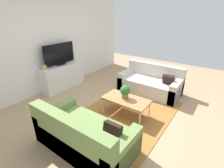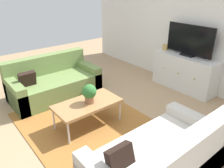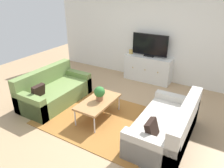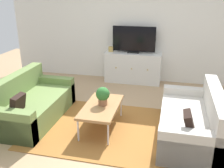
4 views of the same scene
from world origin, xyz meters
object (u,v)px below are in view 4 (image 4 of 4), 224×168
at_px(coffee_table, 101,107).
at_px(tv_console, 133,68).
at_px(couch_right_side, 195,123).
at_px(flat_screen_tv, 134,40).
at_px(couch_left_side, 30,105).
at_px(mantel_clock, 111,49).
at_px(potted_plant, 103,95).

xyz_separation_m(coffee_table, tv_console, (0.15, 2.41, -0.01)).
distance_m(couch_right_side, flat_screen_tv, 2.87).
xyz_separation_m(couch_left_side, coffee_table, (1.36, -0.04, 0.12)).
height_order(couch_left_side, tv_console, couch_left_side).
bearing_deg(couch_right_side, flat_screen_tv, 119.63).
bearing_deg(flat_screen_tv, couch_left_side, -122.28).
bearing_deg(flat_screen_tv, coffee_table, -93.58).
bearing_deg(tv_console, couch_left_side, -122.50).
xyz_separation_m(coffee_table, flat_screen_tv, (0.15, 2.43, 0.69)).
bearing_deg(coffee_table, tv_console, 86.39).
relative_size(coffee_table, mantel_clock, 8.12).
height_order(potted_plant, mantel_clock, mantel_clock).
bearing_deg(couch_left_side, mantel_clock, 68.31).
xyz_separation_m(couch_right_side, tv_console, (-1.36, 2.37, 0.11)).
distance_m(potted_plant, flat_screen_tv, 2.45).
bearing_deg(mantel_clock, couch_right_side, -50.90).
bearing_deg(tv_console, mantel_clock, 180.00).
bearing_deg(couch_right_side, tv_console, 119.83).
xyz_separation_m(couch_left_side, potted_plant, (1.38, -0.00, 0.32)).
relative_size(tv_console, mantel_clock, 10.59).
relative_size(couch_left_side, couch_right_side, 1.00).
bearing_deg(flat_screen_tv, couch_right_side, -60.37).
xyz_separation_m(tv_console, mantel_clock, (-0.57, 0.00, 0.44)).
height_order(potted_plant, flat_screen_tv, flat_screen_tv).
xyz_separation_m(tv_console, flat_screen_tv, (0.00, 0.02, 0.70)).
distance_m(coffee_table, tv_console, 2.42).
distance_m(coffee_table, potted_plant, 0.21).
height_order(coffee_table, mantel_clock, mantel_clock).
xyz_separation_m(couch_right_side, flat_screen_tv, (-1.36, 2.39, 0.80)).
relative_size(couch_left_side, flat_screen_tv, 1.67).
bearing_deg(flat_screen_tv, mantel_clock, -177.98).
relative_size(coffee_table, tv_console, 0.77).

